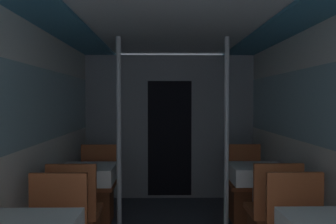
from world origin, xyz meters
name	(u,v)px	position (x,y,z in m)	size (l,w,h in m)	color
wall_left	(25,141)	(-1.25, 1.91, 1.10)	(0.05, 6.61, 2.10)	silver
wall_right	(325,140)	(1.25, 1.91, 1.10)	(0.05, 6.61, 2.10)	silver
ceiling_panel	(176,15)	(0.00, 1.91, 2.14)	(2.51, 6.61, 0.07)	silver
bulkhead_far	(170,127)	(0.00, 4.30, 1.04)	(2.46, 0.09, 2.10)	gray
dining_table_left_1	(87,179)	(-0.89, 2.69, 0.62)	(0.57, 0.57, 0.75)	#4C4C51
chair_left_far_1	(97,198)	(-0.89, 3.22, 0.28)	(0.43, 0.43, 0.89)	brown
support_pole_left_1	(119,138)	(-0.56, 2.69, 1.05)	(0.05, 0.05, 2.10)	silver
dining_table_right_1	(257,178)	(0.89, 2.69, 0.62)	(0.57, 0.57, 0.75)	#4C4C51
chair_right_far_1	(246,197)	(0.89, 3.22, 0.28)	(0.43, 0.43, 0.89)	brown
support_pole_right_1	(227,137)	(0.56, 2.69, 1.05)	(0.05, 0.05, 2.10)	silver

